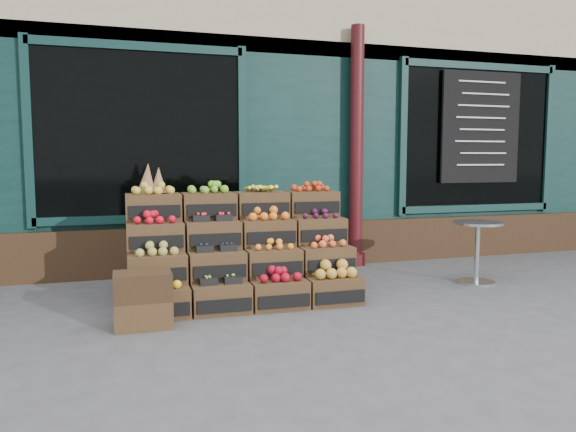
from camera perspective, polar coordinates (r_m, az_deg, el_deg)
name	(u,v)px	position (r m, az deg, el deg)	size (l,w,h in m)	color
ground	(330,310)	(5.48, 4.29, -9.53)	(60.00, 60.00, 0.00)	#4B4B4E
shop_facade	(223,105)	(10.25, -6.60, 11.13)	(12.00, 6.24, 4.80)	#0C2B28
crate_display	(240,257)	(5.84, -4.92, -4.18)	(2.28, 1.15, 1.41)	#47311C
spare_crates	(143,300)	(5.04, -14.52, -8.24)	(0.49, 0.34, 0.49)	#47311C
bistro_table	(477,245)	(6.88, 18.67, -2.81)	(0.58, 0.58, 0.73)	silver
shopkeeper	(170,198)	(7.70, -11.87, 1.79)	(0.67, 0.44, 1.84)	#19591F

